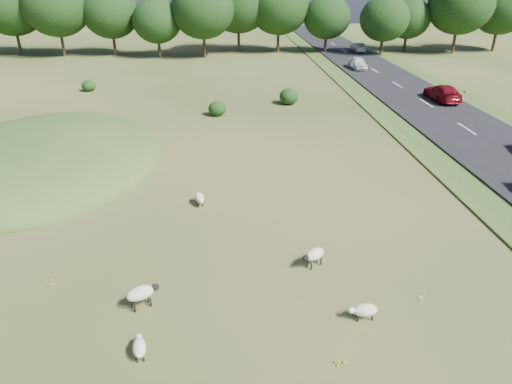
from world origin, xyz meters
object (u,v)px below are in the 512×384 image
at_px(sheep_1, 199,198).
at_px(car_3, 443,93).
at_px(car_0, 358,47).
at_px(sheep_3, 141,293).
at_px(sheep_4, 139,347).
at_px(sheep_2, 314,255).
at_px(car_4, 358,63).
at_px(sheep_0, 364,310).
at_px(car_5, 319,26).

xyz_separation_m(sheep_1, car_3, (22.99, 20.23, 0.59)).
bearing_deg(car_0, sheep_1, 65.46).
distance_m(car_0, car_3, 30.13).
bearing_deg(sheep_1, car_3, 116.77).
distance_m(sheep_3, sheep_4, 2.55).
relative_size(sheep_2, car_0, 0.29).
relative_size(car_3, car_4, 1.21).
relative_size(sheep_1, car_4, 0.28).
xyz_separation_m(sheep_0, car_3, (16.57, 29.99, 0.59)).
relative_size(sheep_1, car_0, 0.29).
bearing_deg(car_4, car_3, -77.10).
distance_m(sheep_3, car_4, 49.93).
height_order(sheep_2, car_4, car_4).
distance_m(sheep_0, sheep_3, 8.41).
xyz_separation_m(sheep_1, sheep_4, (-1.60, -10.97, -0.04)).
bearing_deg(car_5, sheep_2, 78.55).
distance_m(sheep_1, sheep_2, 8.17).
bearing_deg(car_0, sheep_3, 67.08).
bearing_deg(car_3, sheep_4, 51.76).
height_order(car_3, car_5, car_3).
bearing_deg(sheep_3, sheep_0, -37.00).
xyz_separation_m(sheep_0, car_4, (12.77, 46.57, 0.57)).
relative_size(sheep_4, car_3, 0.20).
xyz_separation_m(sheep_0, sheep_2, (-1.22, 3.47, 0.20)).
distance_m(sheep_1, sheep_4, 11.09).
bearing_deg(car_0, car_3, 90.00).
bearing_deg(sheep_4, car_3, -48.51).
height_order(sheep_4, car_3, car_3).
distance_m(sheep_0, sheep_2, 3.69).
distance_m(sheep_0, sheep_4, 8.11).
height_order(sheep_0, sheep_3, sheep_3).
relative_size(sheep_3, sheep_4, 1.25).
relative_size(sheep_4, car_4, 0.25).
distance_m(sheep_3, car_3, 37.96).
distance_m(sheep_4, car_3, 39.73).
xyz_separation_m(sheep_2, car_4, (13.98, 43.10, 0.37)).
height_order(sheep_2, sheep_4, sheep_2).
xyz_separation_m(sheep_2, car_5, (17.78, 87.78, 0.29)).
relative_size(sheep_0, car_3, 0.22).
bearing_deg(sheep_1, sheep_2, 25.07).
xyz_separation_m(sheep_3, car_3, (24.87, 28.68, 0.35)).
bearing_deg(sheep_2, sheep_0, 75.78).
height_order(sheep_1, sheep_4, sheep_1).
relative_size(sheep_1, car_3, 0.23).
xyz_separation_m(sheep_0, car_0, (16.57, 60.12, 0.53)).
height_order(sheep_1, car_5, car_5).
bearing_deg(sheep_1, sheep_3, -27.09).
distance_m(sheep_4, car_5, 95.68).
height_order(sheep_4, car_0, car_0).
xyz_separation_m(sheep_1, sheep_3, (-1.88, -8.46, 0.24)).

